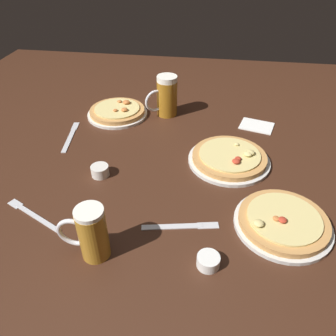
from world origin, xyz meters
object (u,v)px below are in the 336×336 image
object	(u,v)px
ramekin_butter	(208,261)
knife_right	(181,226)
ramekin_sauce	(100,171)
fork_spare	(33,214)
pizza_plate_near	(283,222)
pizza_plate_far	(229,158)
knife_spare	(71,136)
beer_mug_dark	(91,233)
beer_mug_amber	(166,96)
napkin_folded	(257,125)
pizza_plate_side	(117,112)

from	to	relation	value
ramekin_butter	knife_right	xyz separation A→B (m)	(-0.08, 0.12, -0.01)
ramekin_sauce	fork_spare	size ratio (longest dim) A/B	0.29
pizza_plate_near	pizza_plate_far	distance (m)	0.32
ramekin_sauce	knife_spare	distance (m)	0.30
beer_mug_dark	fork_spare	bearing A→B (deg)	154.76
beer_mug_amber	pizza_plate_far	bearing A→B (deg)	-49.90
pizza_plate_near	beer_mug_dark	world-z (taller)	beer_mug_dark
napkin_folded	fork_spare	size ratio (longest dim) A/B	0.64
beer_mug_dark	ramekin_butter	xyz separation A→B (m)	(0.29, 0.01, -0.06)
pizza_plate_side	knife_spare	size ratio (longest dim) A/B	1.14
ramekin_sauce	napkin_folded	bearing A→B (deg)	37.26
pizza_plate_near	napkin_folded	world-z (taller)	pizza_plate_near
pizza_plate_side	beer_mug_amber	size ratio (longest dim) A/B	1.50
ramekin_butter	ramekin_sauce	bearing A→B (deg)	140.36
pizza_plate_side	knife_right	size ratio (longest dim) A/B	1.21
knife_spare	ramekin_butter	bearing A→B (deg)	-43.06
ramekin_butter	napkin_folded	xyz separation A→B (m)	(0.17, 0.72, -0.01)
pizza_plate_near	ramekin_butter	bearing A→B (deg)	-141.01
beer_mug_amber	knife_right	distance (m)	0.68
pizza_plate_far	pizza_plate_side	xyz separation A→B (m)	(-0.49, 0.29, -0.00)
ramekin_sauce	knife_spare	bearing A→B (deg)	131.29
pizza_plate_near	beer_mug_dark	size ratio (longest dim) A/B	1.76
pizza_plate_side	ramekin_sauce	xyz separation A→B (m)	(0.06, -0.43, 0.00)
pizza_plate_side	beer_mug_dark	bearing A→B (deg)	-79.06
ramekin_sauce	knife_right	size ratio (longest dim) A/B	0.28
napkin_folded	fork_spare	world-z (taller)	napkin_folded
beer_mug_amber	napkin_folded	size ratio (longest dim) A/B	1.32
knife_right	knife_spare	world-z (taller)	same
beer_mug_amber	ramekin_butter	xyz separation A→B (m)	(0.22, -0.78, -0.07)
pizza_plate_far	pizza_plate_side	world-z (taller)	same
ramekin_sauce	pizza_plate_far	bearing A→B (deg)	17.98
pizza_plate_near	pizza_plate_side	size ratio (longest dim) A/B	1.03
pizza_plate_far	ramekin_sauce	bearing A→B (deg)	-162.02
knife_right	knife_spare	bearing A→B (deg)	139.67
ramekin_butter	fork_spare	world-z (taller)	ramekin_butter
knife_spare	beer_mug_dark	bearing A→B (deg)	-62.44
beer_mug_dark	beer_mug_amber	distance (m)	0.78
pizza_plate_far	beer_mug_amber	xyz separation A→B (m)	(-0.28, 0.33, 0.07)
pizza_plate_side	napkin_folded	bearing A→B (deg)	-1.16
knife_right	fork_spare	world-z (taller)	same
beer_mug_amber	knife_right	xyz separation A→B (m)	(0.14, -0.66, -0.08)
pizza_plate_side	fork_spare	size ratio (longest dim) A/B	1.27
pizza_plate_near	ramekin_butter	xyz separation A→B (m)	(-0.20, -0.16, -0.00)
beer_mug_dark	napkin_folded	bearing A→B (deg)	57.90
ramekin_sauce	fork_spare	bearing A→B (deg)	-123.06
napkin_folded	fork_spare	bearing A→B (deg)	-137.48
knife_spare	fork_spare	bearing A→B (deg)	-82.45
ramekin_sauce	knife_spare	size ratio (longest dim) A/B	0.26
ramekin_sauce	ramekin_butter	world-z (taller)	ramekin_sauce
ramekin_sauce	fork_spare	world-z (taller)	ramekin_sauce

